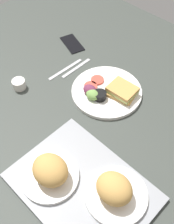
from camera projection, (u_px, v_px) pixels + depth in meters
The scene contains 9 objects.
ground_plane at pixel (96, 119), 110.64cm from camera, with size 190.00×150.00×3.00cm, color #383D38.
serving_tray at pixel (82, 187), 90.43cm from camera, with size 45.00×33.00×1.60cm, color gray.
bread_plate_near at pixel (115, 191), 84.98cm from camera, with size 19.98×19.98×9.41cm.
bread_plate_far at pixel (50, 172), 88.54cm from camera, with size 19.29×19.29×9.78cm.
plate_with_salad at pixel (107, 91), 115.64cm from camera, with size 29.57×29.57×5.40cm.
espresso_cup at pixel (19, 84), 117.81cm from camera, with size 5.60×5.60×4.00cm, color silver.
fork at pixel (76, 68), 126.66cm from camera, with size 17.00×1.40×0.50cm, color #B7B7BC.
knife at pixel (65, 69), 126.13cm from camera, with size 19.00×1.40×0.50cm, color #B7B7BC.
cell_phone at pixel (72, 43), 137.51cm from camera, with size 14.40×7.20×0.80cm, color black.
Camera 1 is at (-43.18, 50.85, 86.88)cm, focal length 44.49 mm.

